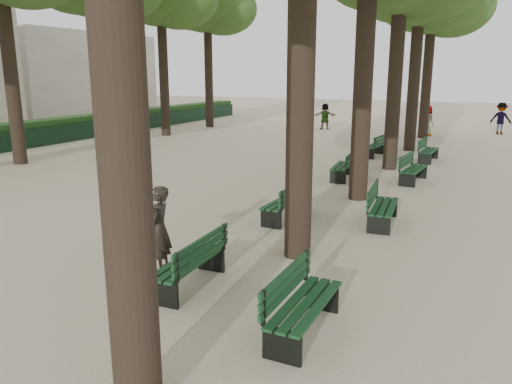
% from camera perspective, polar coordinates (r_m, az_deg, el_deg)
% --- Properties ---
extents(ground, '(120.00, 120.00, 0.00)m').
position_cam_1_polar(ground, '(8.23, -12.94, -12.24)').
color(ground, beige).
rests_on(ground, ground).
extents(bench_left_0, '(0.62, 1.82, 0.92)m').
position_cam_1_polar(bench_left_0, '(8.53, -7.66, -9.04)').
color(bench_left_0, black).
rests_on(bench_left_0, ground).
extents(bench_left_1, '(0.66, 1.83, 0.92)m').
position_cam_1_polar(bench_left_1, '(12.24, 3.31, -1.94)').
color(bench_left_1, black).
rests_on(bench_left_1, ground).
extents(bench_left_2, '(0.73, 1.84, 0.92)m').
position_cam_1_polar(bench_left_2, '(17.13, 9.81, 2.37)').
color(bench_left_2, black).
rests_on(bench_left_2, ground).
extents(bench_left_3, '(0.76, 1.85, 0.92)m').
position_cam_1_polar(bench_left_3, '(22.08, 13.33, 4.68)').
color(bench_left_3, black).
rests_on(bench_left_3, ground).
extents(bench_right_0, '(0.59, 1.81, 0.92)m').
position_cam_1_polar(bench_right_0, '(7.10, 5.52, -13.88)').
color(bench_right_0, black).
rests_on(bench_right_0, ground).
extents(bench_right_1, '(0.70, 1.84, 0.92)m').
position_cam_1_polar(bench_right_1, '(12.19, 14.31, -2.40)').
color(bench_right_1, black).
rests_on(bench_right_1, ground).
extents(bench_right_2, '(0.76, 1.85, 0.92)m').
position_cam_1_polar(bench_right_2, '(17.17, 17.55, 1.96)').
color(bench_right_2, black).
rests_on(bench_right_2, ground).
extents(bench_right_3, '(0.69, 1.84, 0.92)m').
position_cam_1_polar(bench_right_3, '(21.46, 19.11, 4.05)').
color(bench_right_3, black).
rests_on(bench_right_3, ground).
extents(man_with_map, '(0.68, 0.70, 1.59)m').
position_cam_1_polar(man_with_map, '(9.10, -10.97, -4.22)').
color(man_with_map, black).
rests_on(man_with_map, ground).
extents(pedestrian_d, '(0.86, 0.79, 1.70)m').
position_cam_1_polar(pedestrian_d, '(30.17, 18.99, 7.71)').
color(pedestrian_d, '#262628').
rests_on(pedestrian_d, ground).
extents(pedestrian_b, '(1.23, 0.59, 1.83)m').
position_cam_1_polar(pedestrian_b, '(32.47, 26.20, 7.54)').
color(pedestrian_b, '#262628').
rests_on(pedestrian_b, ground).
extents(pedestrian_e, '(1.50, 0.96, 1.63)m').
position_cam_1_polar(pedestrian_e, '(32.12, 7.88, 8.56)').
color(pedestrian_e, '#262628').
rests_on(pedestrian_e, ground).
extents(fence, '(0.08, 42.00, 0.90)m').
position_cam_1_polar(fence, '(26.04, -24.66, 5.51)').
color(fence, black).
rests_on(fence, ground).
extents(hedge, '(1.20, 42.00, 1.20)m').
position_cam_1_polar(hedge, '(26.55, -25.69, 5.87)').
color(hedge, '#193F16').
rests_on(hedge, ground).
extents(building_far, '(12.00, 16.00, 7.00)m').
position_cam_1_polar(building_far, '(51.95, -22.24, 12.53)').
color(building_far, '#B7B2A3').
rests_on(building_far, ground).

